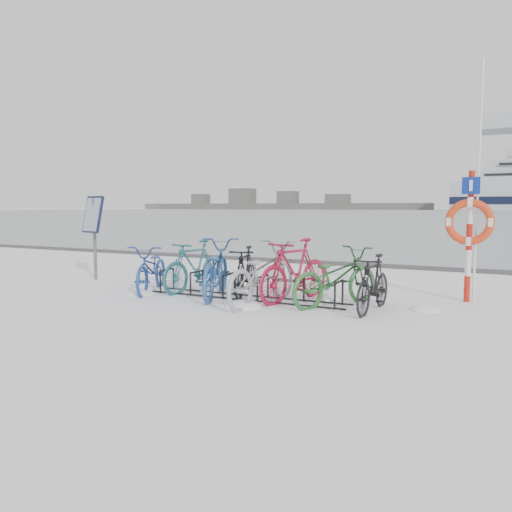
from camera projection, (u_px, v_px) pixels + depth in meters
The scene contains 16 objects.
ground at pixel (245, 298), 9.31m from camera, with size 900.00×900.00×0.00m, color white.
ice_sheet at pixel (491, 212), 147.05m from camera, with size 400.00×298.00×0.02m, color #97A4AB.
quay_edge at pixel (340, 264), 14.55m from camera, with size 400.00×0.25×0.10m, color #3F3F42.
bike_rack at pixel (245, 289), 9.29m from camera, with size 4.00×0.48×0.46m.
info_board at pixel (93, 220), 11.59m from camera, with size 0.69×0.41×1.95m.
lifebuoy_station at pixel (470, 223), 8.80m from camera, with size 0.82×0.23×4.26m.
shoreline at pixel (269, 205), 294.72m from camera, with size 180.00×12.00×9.50m.
bike_0 at pixel (152, 267), 10.10m from camera, with size 0.66×1.88×0.99m, color navy.
bike_1 at pixel (195, 265), 10.10m from camera, with size 0.51×1.79×1.08m, color #225F69.
bike_2 at pixel (215, 267), 9.50m from camera, with size 0.75×2.15×1.13m, color #275294.
bike_3 at pixel (245, 270), 9.63m from camera, with size 0.46×1.63×0.98m, color black.
bike_4 at pixel (262, 272), 8.77m from camera, with size 0.76×2.17×1.14m, color #9DA0A3.
bike_5 at pixel (295, 269), 9.06m from camera, with size 0.55×1.95×1.17m, color #A21433.
bike_6 at pixel (336, 275), 8.66m from camera, with size 0.70×2.00×1.05m, color #2C6931.
bike_7 at pixel (373, 282), 8.15m from camera, with size 0.45×1.61×0.97m, color black.
snow_drifts at pixel (250, 300), 9.20m from camera, with size 6.25×1.92×0.23m.
Camera 1 is at (4.31, -8.11, 1.71)m, focal length 35.00 mm.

